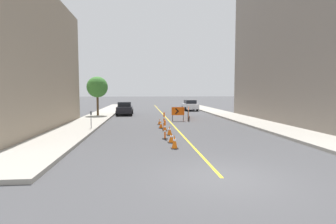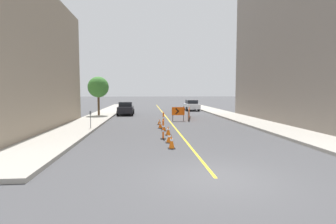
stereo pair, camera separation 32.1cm
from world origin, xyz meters
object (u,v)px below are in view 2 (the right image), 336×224
traffic_cone_fourth (164,127)px  traffic_cone_farthest (159,122)px  parked_car_curb_near (126,108)px  street_tree_left_near (98,87)px  traffic_cone_second (169,138)px  delineator_post_rear (163,122)px  arrow_barricade_primary (178,112)px  parked_car_curb_mid (191,105)px  traffic_cone_third (168,131)px  traffic_cone_fifth (160,125)px  traffic_cone_nearest (172,142)px  delineator_post_front (163,131)px  parking_meter_near_curb (90,116)px

traffic_cone_fourth → traffic_cone_farthest: traffic_cone_fourth is taller
parked_car_curb_near → street_tree_left_near: size_ratio=1.00×
traffic_cone_second → delineator_post_rear: size_ratio=0.44×
arrow_barricade_primary → parked_car_curb_mid: 14.42m
parked_car_curb_near → traffic_cone_farthest: bearing=-71.2°
traffic_cone_third → traffic_cone_fifth: size_ratio=1.08×
traffic_cone_nearest → arrow_barricade_primary: size_ratio=0.51×
traffic_cone_fifth → delineator_post_rear: delineator_post_rear is taller
traffic_cone_second → street_tree_left_near: 17.34m
traffic_cone_farthest → delineator_post_front: (-0.13, -6.93, 0.25)m
traffic_cone_second → arrow_barricade_primary: 10.73m
parked_car_curb_near → street_tree_left_near: 4.39m
delineator_post_rear → arrow_barricade_primary: arrow_barricade_primary is taller
delineator_post_front → traffic_cone_second: bearing=-77.1°
delineator_post_front → arrow_barricade_primary: size_ratio=0.84×
traffic_cone_third → arrow_barricade_primary: size_ratio=0.45×
traffic_cone_fifth → delineator_post_front: (-0.09, -4.62, 0.20)m
traffic_cone_third → parked_car_curb_mid: parked_car_curb_mid is taller
traffic_cone_third → delineator_post_front: size_ratio=0.54×
arrow_barricade_primary → traffic_cone_fifth: bearing=-113.6°
traffic_cone_nearest → street_tree_left_near: (-6.56, 17.28, 2.98)m
traffic_cone_fourth → arrow_barricade_primary: size_ratio=0.37×
traffic_cone_second → traffic_cone_fifth: (-0.18, 5.76, 0.00)m
traffic_cone_nearest → delineator_post_rear: bearing=89.7°
parked_car_curb_near → traffic_cone_fourth: bearing=-75.7°
delineator_post_front → delineator_post_rear: bearing=86.0°
traffic_cone_third → parking_meter_near_curb: 6.08m
arrow_barricade_primary → delineator_post_front: bearing=-103.5°
traffic_cone_farthest → delineator_post_front: delineator_post_front is taller
arrow_barricade_primary → traffic_cone_nearest: bearing=-99.7°
traffic_cone_second → delineator_post_rear: delineator_post_rear is taller
traffic_cone_second → traffic_cone_fourth: traffic_cone_second is taller
traffic_cone_nearest → street_tree_left_near: size_ratio=0.16×
traffic_cone_third → traffic_cone_farthest: size_ratio=1.27×
traffic_cone_fifth → parking_meter_near_curb: bearing=-172.5°
traffic_cone_farthest → parked_car_curb_mid: parked_car_curb_mid is taller
traffic_cone_nearest → traffic_cone_third: 4.04m
traffic_cone_nearest → parking_meter_near_curb: 8.49m
traffic_cone_fourth → traffic_cone_farthest: (-0.15, 3.66, -0.01)m
traffic_cone_farthest → traffic_cone_nearest: bearing=-89.3°
delineator_post_rear → parking_meter_near_curb: bearing=-178.9°
traffic_cone_nearest → traffic_cone_fifth: 7.29m
arrow_barricade_primary → street_tree_left_near: bearing=147.0°
traffic_cone_nearest → traffic_cone_farthest: 9.60m
traffic_cone_fifth → arrow_barricade_primary: arrow_barricade_primary is taller
traffic_cone_second → traffic_cone_fourth: (0.01, 4.42, -0.03)m
traffic_cone_second → traffic_cone_third: (0.16, 2.51, 0.02)m
parked_car_curb_mid → street_tree_left_near: 15.12m
street_tree_left_near → parking_meter_near_curb: bearing=-83.1°
delineator_post_front → traffic_cone_fifth: bearing=88.9°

